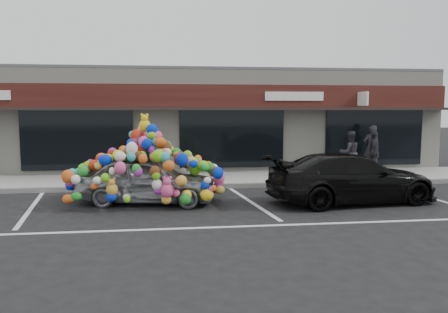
{
  "coord_description": "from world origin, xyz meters",
  "views": [
    {
      "loc": [
        0.5,
        -11.82,
        2.67
      ],
      "look_at": [
        2.16,
        1.4,
        1.19
      ],
      "focal_mm": 35.0,
      "sensor_mm": 36.0,
      "label": 1
    }
  ],
  "objects": [
    {
      "name": "pedestrian_a",
      "position": [
        8.52,
        4.68,
        1.08
      ],
      "size": [
        0.68,
        0.45,
        1.86
      ],
      "primitive_type": "imported",
      "rotation": [
        0.0,
        0.0,
        3.15
      ],
      "color": "#232228",
      "rests_on": "sidewalk"
    },
    {
      "name": "ground",
      "position": [
        0.0,
        0.0,
        0.0
      ],
      "size": [
        90.0,
        90.0,
        0.0
      ],
      "primitive_type": "plane",
      "color": "black",
      "rests_on": "ground"
    },
    {
      "name": "shop_building",
      "position": [
        0.0,
        8.44,
        2.16
      ],
      "size": [
        24.0,
        7.2,
        4.31
      ],
      "color": "beige",
      "rests_on": "ground"
    },
    {
      "name": "parking_stripe_right",
      "position": [
        8.2,
        0.2,
        0.0
      ],
      "size": [
        0.73,
        4.37,
        0.01
      ],
      "primitive_type": "cube",
      "rotation": [
        0.0,
        0.0,
        0.14
      ],
      "color": "silver",
      "rests_on": "ground"
    },
    {
      "name": "sidewalk",
      "position": [
        0.0,
        4.0,
        0.07
      ],
      "size": [
        26.0,
        3.0,
        0.15
      ],
      "primitive_type": "cube",
      "color": "#9B9B96",
      "rests_on": "ground"
    },
    {
      "name": "pedestrian_c",
      "position": [
        8.45,
        4.28,
        0.97
      ],
      "size": [
        1.01,
        0.91,
        1.65
      ],
      "primitive_type": "imported",
      "rotation": [
        0.0,
        0.0,
        4.06
      ],
      "color": "#28252B",
      "rests_on": "sidewalk"
    },
    {
      "name": "lane_line",
      "position": [
        2.0,
        -2.3,
        0.0
      ],
      "size": [
        14.0,
        0.12,
        0.01
      ],
      "primitive_type": "cube",
      "color": "silver",
      "rests_on": "ground"
    },
    {
      "name": "parking_stripe_left",
      "position": [
        -3.2,
        0.2,
        0.0
      ],
      "size": [
        0.73,
        4.37,
        0.01
      ],
      "primitive_type": "cube",
      "rotation": [
        0.0,
        0.0,
        0.14
      ],
      "color": "silver",
      "rests_on": "ground"
    },
    {
      "name": "black_sedan",
      "position": [
        5.61,
        -0.16,
        0.7
      ],
      "size": [
        2.48,
        5.01,
        1.4
      ],
      "primitive_type": "imported",
      "rotation": [
        0.0,
        0.0,
        1.68
      ],
      "color": "black",
      "rests_on": "ground"
    },
    {
      "name": "kerb",
      "position": [
        0.0,
        2.5,
        0.07
      ],
      "size": [
        26.0,
        0.18,
        0.16
      ],
      "primitive_type": "cube",
      "color": "slate",
      "rests_on": "ground"
    },
    {
      "name": "toy_car",
      "position": [
        -0.13,
        0.5,
        0.82
      ],
      "size": [
        2.85,
        4.43,
        2.43
      ],
      "rotation": [
        0.0,
        0.0,
        1.4
      ],
      "color": "silver",
      "rests_on": "ground"
    },
    {
      "name": "pedestrian_b",
      "position": [
        7.33,
        4.01,
        0.98
      ],
      "size": [
        0.82,
        0.65,
        1.66
      ],
      "primitive_type": "imported",
      "rotation": [
        0.0,
        0.0,
        3.16
      ],
      "color": "black",
      "rests_on": "sidewalk"
    },
    {
      "name": "parking_stripe_mid",
      "position": [
        2.8,
        0.2,
        0.0
      ],
      "size": [
        0.73,
        4.37,
        0.01
      ],
      "primitive_type": "cube",
      "rotation": [
        0.0,
        0.0,
        0.14
      ],
      "color": "silver",
      "rests_on": "ground"
    }
  ]
}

